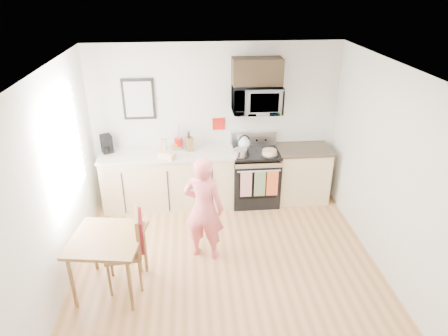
{
  "coord_description": "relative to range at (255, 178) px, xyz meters",
  "views": [
    {
      "loc": [
        -0.41,
        -3.89,
        3.5
      ],
      "look_at": [
        0.02,
        1.0,
        1.12
      ],
      "focal_mm": 32.0,
      "sensor_mm": 36.0,
      "label": 1
    }
  ],
  "objects": [
    {
      "name": "floor",
      "position": [
        -0.63,
        -1.98,
        -0.44
      ],
      "size": [
        4.6,
        4.6,
        0.0
      ],
      "primitive_type": "plane",
      "color": "olive",
      "rests_on": "ground"
    },
    {
      "name": "back_wall",
      "position": [
        -0.63,
        0.32,
        0.86
      ],
      "size": [
        4.0,
        0.04,
        2.6
      ],
      "primitive_type": "cube",
      "color": "white",
      "rests_on": "floor"
    },
    {
      "name": "left_wall",
      "position": [
        -2.63,
        -1.98,
        0.86
      ],
      "size": [
        0.04,
        4.6,
        2.6
      ],
      "primitive_type": "cube",
      "color": "white",
      "rests_on": "floor"
    },
    {
      "name": "right_wall",
      "position": [
        1.37,
        -1.98,
        0.86
      ],
      "size": [
        0.04,
        4.6,
        2.6
      ],
      "primitive_type": "cube",
      "color": "white",
      "rests_on": "floor"
    },
    {
      "name": "ceiling",
      "position": [
        -0.63,
        -1.98,
        2.16
      ],
      "size": [
        4.0,
        4.6,
        0.04
      ],
      "primitive_type": "cube",
      "color": "white",
      "rests_on": "back_wall"
    },
    {
      "name": "window",
      "position": [
        -2.59,
        -1.18,
        1.11
      ],
      "size": [
        0.06,
        1.4,
        1.5
      ],
      "color": "silver",
      "rests_on": "left_wall"
    },
    {
      "name": "cabinet_left",
      "position": [
        -1.43,
        0.02,
        0.01
      ],
      "size": [
        2.1,
        0.6,
        0.9
      ],
      "primitive_type": "cube",
      "color": "tan",
      "rests_on": "floor"
    },
    {
      "name": "countertop_left",
      "position": [
        -1.43,
        0.02,
        0.48
      ],
      "size": [
        2.14,
        0.64,
        0.04
      ],
      "primitive_type": "cube",
      "color": "silver",
      "rests_on": "cabinet_left"
    },
    {
      "name": "cabinet_right",
      "position": [
        0.8,
        0.02,
        0.01
      ],
      "size": [
        0.84,
        0.6,
        0.9
      ],
      "primitive_type": "cube",
      "color": "tan",
      "rests_on": "floor"
    },
    {
      "name": "countertop_right",
      "position": [
        0.8,
        0.02,
        0.48
      ],
      "size": [
        0.88,
        0.64,
        0.04
      ],
      "primitive_type": "cube",
      "color": "black",
      "rests_on": "cabinet_right"
    },
    {
      "name": "range",
      "position": [
        0.0,
        0.0,
        0.0
      ],
      "size": [
        0.76,
        0.7,
        1.16
      ],
      "color": "black",
      "rests_on": "floor"
    },
    {
      "name": "microwave",
      "position": [
        -0.0,
        0.1,
        1.32
      ],
      "size": [
        0.76,
        0.51,
        0.42
      ],
      "primitive_type": "imported",
      "color": "silver",
      "rests_on": "back_wall"
    },
    {
      "name": "upper_cabinet",
      "position": [
        -0.0,
        0.15,
        1.74
      ],
      "size": [
        0.76,
        0.35,
        0.4
      ],
      "primitive_type": "cube",
      "color": "black",
      "rests_on": "back_wall"
    },
    {
      "name": "wall_art",
      "position": [
        -1.83,
        0.3,
        1.31
      ],
      "size": [
        0.5,
        0.04,
        0.65
      ],
      "color": "black",
      "rests_on": "back_wall"
    },
    {
      "name": "wall_trivet",
      "position": [
        -0.58,
        0.31,
        0.86
      ],
      "size": [
        0.2,
        0.02,
        0.2
      ],
      "primitive_type": "cube",
      "color": "#AF160F",
      "rests_on": "back_wall"
    },
    {
      "name": "person",
      "position": [
        -0.91,
        -1.39,
        0.3
      ],
      "size": [
        0.62,
        0.51,
        1.48
      ],
      "primitive_type": "imported",
      "rotation": [
        0.0,
        0.0,
        2.82
      ],
      "color": "#E33E50",
      "rests_on": "floor"
    },
    {
      "name": "dining_table",
      "position": [
        -2.06,
        -1.95,
        0.24
      ],
      "size": [
        0.81,
        0.81,
        0.76
      ],
      "rotation": [
        0.0,
        0.0,
        -0.16
      ],
      "color": "brown",
      "rests_on": "floor"
    },
    {
      "name": "chair",
      "position": [
        -1.77,
        -1.87,
        0.21
      ],
      "size": [
        0.52,
        0.47,
        1.01
      ],
      "rotation": [
        0.0,
        0.0,
        0.12
      ],
      "color": "brown",
      "rests_on": "floor"
    },
    {
      "name": "knife_block",
      "position": [
        -1.06,
        0.1,
        0.61
      ],
      "size": [
        0.13,
        0.16,
        0.21
      ],
      "primitive_type": "cube",
      "rotation": [
        0.0,
        0.0,
        0.25
      ],
      "color": "brown",
      "rests_on": "countertop_left"
    },
    {
      "name": "utensil_crock",
      "position": [
        -1.24,
        0.21,
        0.66
      ],
      "size": [
        0.13,
        0.13,
        0.4
      ],
      "color": "#AF160F",
      "rests_on": "countertop_left"
    },
    {
      "name": "fruit_bowl",
      "position": [
        -1.26,
        0.2,
        0.54
      ],
      "size": [
        0.25,
        0.25,
        0.1
      ],
      "color": "white",
      "rests_on": "countertop_left"
    },
    {
      "name": "milk_carton",
      "position": [
        -1.48,
        0.04,
        0.62
      ],
      "size": [
        0.09,
        0.09,
        0.23
      ],
      "primitive_type": "cube",
      "rotation": [
        0.0,
        0.0,
        -0.05
      ],
      "color": "tan",
      "rests_on": "countertop_left"
    },
    {
      "name": "coffee_maker",
      "position": [
        -2.38,
        0.15,
        0.64
      ],
      "size": [
        0.22,
        0.26,
        0.28
      ],
      "rotation": [
        0.0,
        0.0,
        0.43
      ],
      "color": "black",
      "rests_on": "countertop_left"
    },
    {
      "name": "bread_bag",
      "position": [
        -1.42,
        -0.2,
        0.55
      ],
      "size": [
        0.29,
        0.25,
        0.1
      ],
      "primitive_type": "cube",
      "rotation": [
        0.0,
        0.0,
        -0.58
      ],
      "color": "tan",
      "rests_on": "countertop_left"
    },
    {
      "name": "cake",
      "position": [
        0.19,
        -0.18,
        0.53
      ],
      "size": [
        0.27,
        0.27,
        0.09
      ],
      "color": "black",
      "rests_on": "range"
    },
    {
      "name": "kettle",
      "position": [
        -0.18,
        0.1,
        0.59
      ],
      "size": [
        0.2,
        0.2,
        0.25
      ],
      "color": "white",
      "rests_on": "range"
    },
    {
      "name": "pot",
      "position": [
        -0.28,
        -0.17,
        0.55
      ],
      "size": [
        0.22,
        0.38,
        0.11
      ],
      "rotation": [
        0.0,
        0.0,
        -0.2
      ],
      "color": "silver",
      "rests_on": "range"
    }
  ]
}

